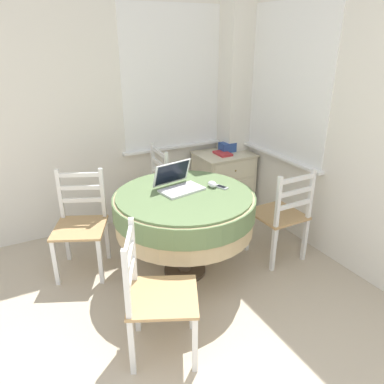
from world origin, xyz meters
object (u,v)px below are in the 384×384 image
(dining_chair_near_right_window, at_px, (281,216))
(corner_cabinet, at_px, (223,182))
(computer_mouse, at_px, (212,184))
(cell_phone, at_px, (221,187))
(laptop, at_px, (178,184))
(dining_chair_left_flank, at_px, (81,224))
(round_dining_table, at_px, (184,210))
(dining_chair_near_back_window, at_px, (148,191))
(book_on_cabinet, at_px, (223,153))
(dining_chair_camera_near, at_px, (155,296))
(storage_box, at_px, (227,147))

(dining_chair_near_right_window, height_order, corner_cabinet, dining_chair_near_right_window)
(corner_cabinet, bearing_deg, dining_chair_near_right_window, -94.90)
(computer_mouse, distance_m, cell_phone, 0.08)
(laptop, height_order, dining_chair_left_flank, laptop)
(round_dining_table, distance_m, dining_chair_near_right_window, 0.90)
(dining_chair_near_back_window, xyz_separation_m, book_on_cabinet, (0.91, 0.02, 0.27))
(cell_phone, distance_m, dining_chair_left_flank, 1.23)
(round_dining_table, height_order, book_on_cabinet, round_dining_table)
(cell_phone, xyz_separation_m, corner_cabinet, (0.63, 0.95, -0.40))
(computer_mouse, distance_m, corner_cabinet, 1.22)
(book_on_cabinet, bearing_deg, corner_cabinet, 35.88)
(dining_chair_camera_near, bearing_deg, cell_phone, 37.03)
(laptop, xyz_separation_m, dining_chair_camera_near, (-0.55, -0.80, -0.36))
(dining_chair_camera_near, xyz_separation_m, corner_cabinet, (1.51, 1.62, -0.08))
(dining_chair_camera_near, bearing_deg, storage_box, 46.43)
(dining_chair_left_flank, bearing_deg, book_on_cabinet, 14.21)
(dining_chair_camera_near, height_order, dining_chair_left_flank, same)
(cell_phone, distance_m, dining_chair_near_right_window, 0.65)
(laptop, xyz_separation_m, book_on_cabinet, (0.92, 0.79, -0.09))
(dining_chair_near_back_window, bearing_deg, laptop, -91.32)
(storage_box, bearing_deg, round_dining_table, -136.86)
(dining_chair_near_right_window, bearing_deg, cell_phone, 163.59)
(corner_cabinet, bearing_deg, dining_chair_camera_near, -133.11)
(round_dining_table, bearing_deg, computer_mouse, 2.68)
(round_dining_table, relative_size, dining_chair_left_flank, 1.31)
(computer_mouse, xyz_separation_m, dining_chair_near_back_window, (-0.25, 0.86, -0.34))
(cell_phone, relative_size, dining_chair_near_right_window, 0.14)
(round_dining_table, bearing_deg, laptop, 90.00)
(round_dining_table, height_order, corner_cabinet, round_dining_table)
(laptop, xyz_separation_m, computer_mouse, (0.27, -0.09, -0.02))
(laptop, height_order, dining_chair_near_right_window, laptop)
(cell_phone, bearing_deg, corner_cabinet, 56.37)
(computer_mouse, bearing_deg, dining_chair_near_right_window, -18.83)
(dining_chair_near_back_window, height_order, corner_cabinet, dining_chair_near_back_window)
(cell_phone, height_order, dining_chair_near_back_window, dining_chair_near_back_window)
(round_dining_table, relative_size, corner_cabinet, 1.67)
(dining_chair_near_back_window, distance_m, dining_chair_near_right_window, 1.36)
(dining_chair_camera_near, bearing_deg, dining_chair_near_back_window, 70.13)
(round_dining_table, xyz_separation_m, computer_mouse, (0.27, 0.01, 0.17))
(dining_chair_near_right_window, height_order, dining_chair_camera_near, same)
(dining_chair_camera_near, height_order, book_on_cabinet, dining_chair_camera_near)
(laptop, height_order, cell_phone, laptop)
(dining_chair_left_flank, xyz_separation_m, storage_box, (1.78, 0.50, 0.31))
(cell_phone, bearing_deg, dining_chair_near_right_window, -16.41)
(computer_mouse, relative_size, dining_chair_near_right_window, 0.11)
(storage_box, bearing_deg, laptop, -140.12)
(round_dining_table, bearing_deg, dining_chair_near_right_window, -12.47)
(dining_chair_camera_near, distance_m, storage_box, 2.32)
(dining_chair_near_back_window, bearing_deg, dining_chair_left_flank, -151.96)
(round_dining_table, relative_size, cell_phone, 9.03)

